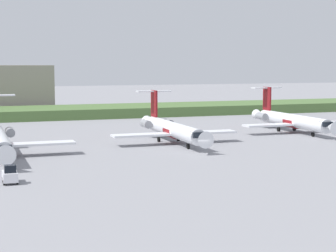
% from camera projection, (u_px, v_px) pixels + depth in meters
% --- Properties ---
extents(ground_plane, '(500.00, 500.00, 0.00)m').
position_uv_depth(ground_plane, '(144.00, 133.00, 118.34)').
color(ground_plane, gray).
extents(grass_berm, '(320.00, 20.00, 2.60)m').
position_uv_depth(grass_berm, '(100.00, 111.00, 156.66)').
color(grass_berm, '#4C6B38').
rests_on(grass_berm, ground).
extents(regional_jet_third, '(22.81, 31.00, 9.00)m').
position_uv_depth(regional_jet_third, '(172.00, 129.00, 103.85)').
color(regional_jet_third, silver).
rests_on(regional_jet_third, ground).
extents(regional_jet_fourth, '(22.81, 31.00, 9.00)m').
position_uv_depth(regional_jet_fourth, '(291.00, 120.00, 119.89)').
color(regional_jet_fourth, silver).
rests_on(regional_jet_fourth, ground).
extents(baggage_tug, '(1.72, 3.20, 2.30)m').
position_uv_depth(baggage_tug, '(10.00, 175.00, 68.85)').
color(baggage_tug, silver).
rests_on(baggage_tug, ground).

